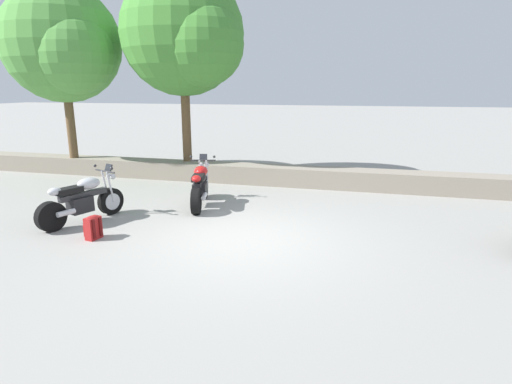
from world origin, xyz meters
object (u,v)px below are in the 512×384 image
object	(u,v)px
leafy_tree_far_left	(65,46)
motorcycle_silver_near_left	(83,200)
leafy_tree_mid_left	(187,36)
motorcycle_red_centre	(200,186)
rider_backpack	(93,227)

from	to	relation	value
leafy_tree_far_left	motorcycle_silver_near_left	bearing A→B (deg)	-51.63
motorcycle_silver_near_left	leafy_tree_mid_left	size ratio (longest dim) A/B	0.35
motorcycle_silver_near_left	motorcycle_red_centre	size ratio (longest dim) A/B	0.98
leafy_tree_far_left	leafy_tree_mid_left	bearing A→B (deg)	5.74
motorcycle_silver_near_left	leafy_tree_far_left	distance (m)	6.63
motorcycle_silver_near_left	motorcycle_red_centre	world-z (taller)	same
motorcycle_red_centre	leafy_tree_far_left	xyz separation A→B (m)	(-5.42, 2.47, 3.63)
motorcycle_silver_near_left	rider_backpack	size ratio (longest dim) A/B	4.23
motorcycle_red_centre	rider_backpack	size ratio (longest dim) A/B	4.34
motorcycle_red_centre	leafy_tree_far_left	world-z (taller)	leafy_tree_far_left
rider_backpack	leafy_tree_mid_left	xyz separation A→B (m)	(-0.31, 5.62, 4.11)
leafy_tree_far_left	leafy_tree_mid_left	world-z (taller)	leafy_tree_mid_left
motorcycle_silver_near_left	leafy_tree_far_left	bearing A→B (deg)	128.37
motorcycle_silver_near_left	rider_backpack	bearing A→B (deg)	-46.27
motorcycle_red_centre	rider_backpack	xyz separation A→B (m)	(-1.14, -2.75, -0.24)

